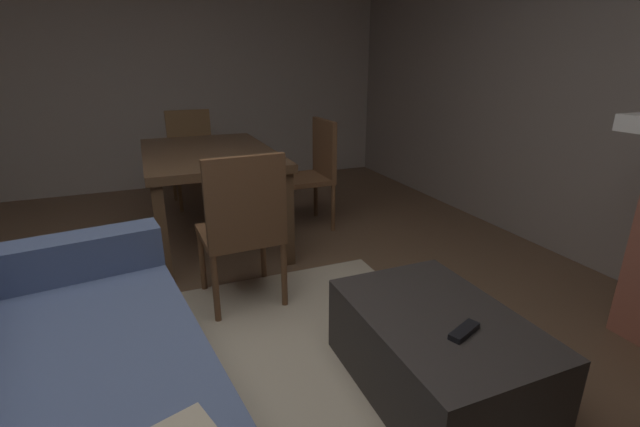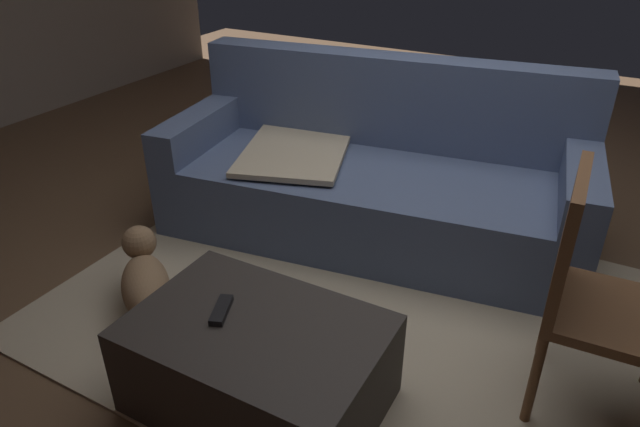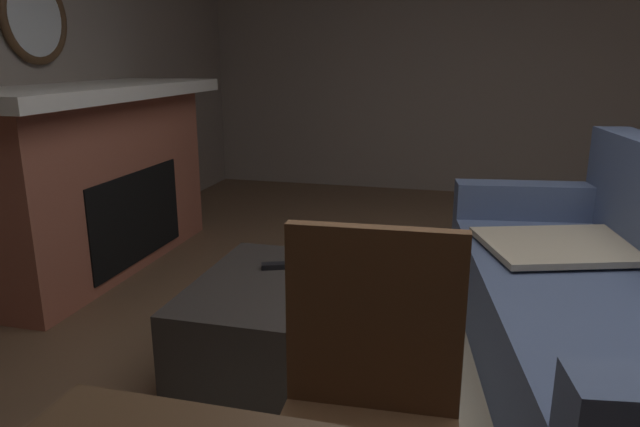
{
  "view_description": "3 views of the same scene",
  "coord_description": "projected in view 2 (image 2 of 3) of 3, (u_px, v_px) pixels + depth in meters",
  "views": [
    {
      "loc": [
        -1.46,
        0.03,
        1.38
      ],
      "look_at": [
        0.31,
        -0.7,
        0.71
      ],
      "focal_mm": 24.28,
      "sensor_mm": 36.0,
      "label": 1
    },
    {
      "loc": [
        0.77,
        -2.31,
        1.72
      ],
      "look_at": [
        0.06,
        -1.02,
        0.9
      ],
      "focal_mm": 32.2,
      "sensor_mm": 36.0,
      "label": 2
    },
    {
      "loc": [
        2.0,
        -0.25,
        1.32
      ],
      "look_at": [
        -0.05,
        -0.77,
        0.74
      ],
      "focal_mm": 32.34,
      "sensor_mm": 36.0,
      "label": 3
    }
  ],
  "objects": [
    {
      "name": "area_rug",
      "position": [
        341.0,
        304.0,
        2.74
      ],
      "size": [
        2.6,
        2.0,
        0.01
      ],
      "primitive_type": "cube",
      "color": "tan",
      "rests_on": "ground"
    },
    {
      "name": "small_dog",
      "position": [
        145.0,
        279.0,
        2.63
      ],
      "size": [
        0.48,
        0.46,
        0.31
      ],
      "color": "#8C6B4C",
      "rests_on": "ground"
    },
    {
      "name": "ottoman_coffee_table",
      "position": [
        259.0,
        365.0,
        2.13
      ],
      "size": [
        0.91,
        0.62,
        0.38
      ],
      "primitive_type": "cube",
      "color": "#2D2826",
      "rests_on": "ground"
    },
    {
      "name": "couch",
      "position": [
        374.0,
        177.0,
        3.24
      ],
      "size": [
        2.38,
        1.25,
        0.94
      ],
      "color": "#4C5B7F",
      "rests_on": "ground"
    },
    {
      "name": "dining_chair_west",
      "position": [
        591.0,
        286.0,
        2.0
      ],
      "size": [
        0.46,
        0.46,
        0.93
      ],
      "color": "brown",
      "rests_on": "ground"
    },
    {
      "name": "tv_remote",
      "position": [
        221.0,
        310.0,
        2.09
      ],
      "size": [
        0.11,
        0.17,
        0.02
      ],
      "primitive_type": "cube",
      "rotation": [
        0.0,
        0.0,
        0.38
      ],
      "color": "black",
      "rests_on": "ottoman_coffee_table"
    },
    {
      "name": "floor",
      "position": [
        406.0,
        279.0,
        2.93
      ],
      "size": [
        9.24,
        9.24,
        0.0
      ],
      "primitive_type": "plane",
      "color": "brown"
    }
  ]
}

